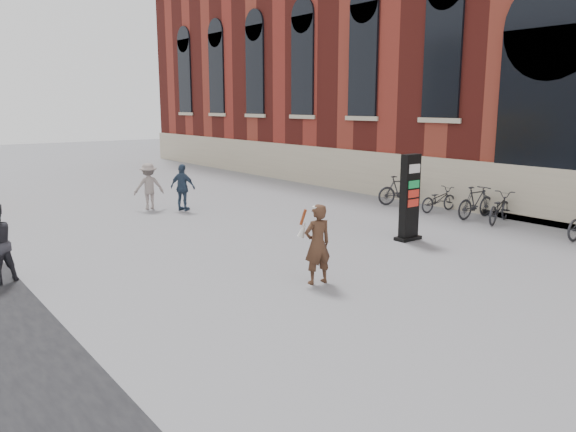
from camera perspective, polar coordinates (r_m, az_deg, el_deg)
ground at (r=12.32m, az=1.66°, el=-6.23°), size 100.00×100.00×0.00m
station at (r=27.77m, az=20.37°, el=19.64°), size 12.15×44.50×19.15m
info_pylon at (r=15.79m, az=12.25°, el=1.84°), size 0.77×0.40×2.39m
woman at (r=11.70m, az=2.98°, el=-2.76°), size 0.70×0.65×1.70m
pedestrian_b at (r=20.76m, az=-13.96°, el=2.95°), size 1.18×0.83×1.66m
pedestrian_c at (r=20.23m, az=-10.64°, el=2.87°), size 0.85×1.04×1.66m
bike_4 at (r=19.09m, az=20.66°, el=0.79°), size 1.94×1.10×0.96m
bike_5 at (r=19.55m, az=18.55°, el=1.34°), size 1.82×0.58×1.08m
bike_6 at (r=20.44m, az=15.04°, el=1.64°), size 1.69×0.69×0.87m
bike_7 at (r=21.56m, az=11.31°, el=2.60°), size 1.90×1.06×1.10m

